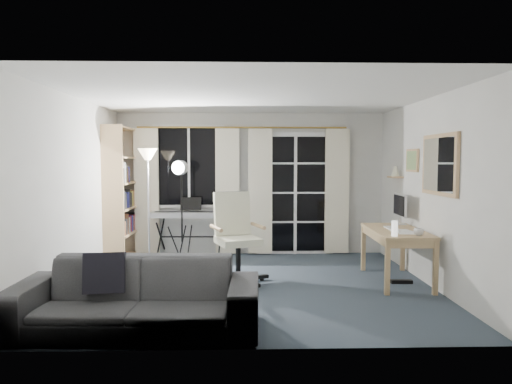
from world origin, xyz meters
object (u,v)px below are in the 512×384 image
office_chair (235,229)px  desk (396,236)px  monitor (400,206)px  sofa (136,284)px  bookshelf (118,197)px  studio_light (180,180)px  keyboard_piano (190,215)px  torchiere_lamp (148,172)px  mug (419,231)px

office_chair → desk: 2.14m
monitor → sofa: 3.89m
bookshelf → studio_light: bookshelf is taller
keyboard_piano → torchiere_lamp: bearing=-127.6°
bookshelf → office_chair: (1.88, -1.30, -0.32)m
studio_light → monitor: studio_light is taller
bookshelf → office_chair: bookshelf is taller
keyboard_piano → mug: (2.99, -2.07, 0.05)m
mug → sofa: 3.35m
torchiere_lamp → sofa: (0.41, -2.59, -0.98)m
torchiere_lamp → keyboard_piano: (0.54, 0.66, -0.73)m
studio_light → mug: bearing=-7.4°
monitor → sofa: bearing=-144.9°
mug → sofa: sofa is taller
bookshelf → studio_light: (1.05, -0.50, 0.30)m
keyboard_piano → mug: keyboard_piano is taller
studio_light → mug: 3.41m
bookshelf → monitor: (4.20, -0.96, -0.06)m
bookshelf → desk: size_ratio=1.63×
bookshelf → keyboard_piano: 1.17m
keyboard_piano → desk: keyboard_piano is taller
office_chair → monitor: office_chair is taller
studio_light → sofa: studio_light is taller
keyboard_piano → desk: bearing=-26.7°
office_chair → sofa: bearing=-136.4°
studio_light → monitor: size_ratio=3.27×
studio_light → desk: (2.95, -0.91, -0.70)m
bookshelf → studio_light: 1.20m
monitor → mug: (-0.10, -0.95, -0.21)m
office_chair → mug: size_ratio=10.41×
torchiere_lamp → monitor: torchiere_lamp is taller
torchiere_lamp → mug: size_ratio=15.62×
bookshelf → monitor: bookshelf is taller
torchiere_lamp → office_chair: 1.69m
office_chair → desk: size_ratio=0.90×
bookshelf → sofa: bearing=-71.6°
monitor → sofa: size_ratio=0.22×
desk → sofa: bearing=-149.4°
studio_light → monitor: (3.15, -0.46, -0.36)m
bookshelf → torchiere_lamp: size_ratio=1.20×
bookshelf → sofa: 3.29m
bookshelf → studio_light: bearing=-24.8°
mug → sofa: (-3.12, -1.17, -0.30)m
mug → bookshelf: bearing=155.1°
bookshelf → office_chair: 2.30m
keyboard_piano → desk: 3.29m
keyboard_piano → sofa: keyboard_piano is taller
desk → sofa: 3.46m
keyboard_piano → office_chair: (0.76, -1.46, -0.01)m
monitor → mug: 0.98m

